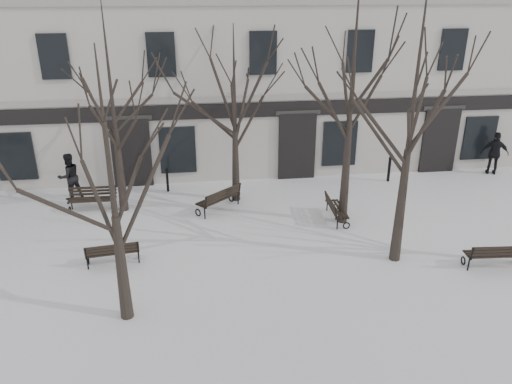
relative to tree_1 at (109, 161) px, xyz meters
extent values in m
plane|color=white|center=(2.85, 1.25, -4.29)|extent=(100.00, 100.00, 0.00)
cube|color=#B5AFA7|center=(2.85, 14.25, 1.21)|extent=(40.00, 10.00, 11.00)
cube|color=#9A938D|center=(2.85, 9.22, -0.69)|extent=(40.00, 0.12, 0.25)
cube|color=#9A938D|center=(2.85, 9.22, 3.01)|extent=(40.00, 0.12, 0.25)
cube|color=black|center=(2.85, 9.21, -1.19)|extent=(40.00, 0.10, 0.60)
cube|color=black|center=(-5.25, 9.20, -2.79)|extent=(1.50, 0.14, 2.00)
cube|color=black|center=(-0.65, 9.19, -2.84)|extent=(1.60, 0.22, 2.90)
cube|color=#2D2B28|center=(-0.65, 9.15, -1.34)|extent=(1.90, 0.08, 0.18)
cube|color=black|center=(1.25, 9.20, -2.79)|extent=(1.50, 0.14, 2.00)
cube|color=black|center=(6.35, 9.19, -2.84)|extent=(1.60, 0.22, 2.90)
cube|color=#2D2B28|center=(6.35, 9.15, -1.34)|extent=(1.90, 0.08, 0.18)
cube|color=black|center=(8.25, 9.20, -2.79)|extent=(1.50, 0.14, 2.00)
cube|color=black|center=(12.85, 9.19, -2.84)|extent=(1.60, 0.22, 2.90)
cube|color=#2D2B28|center=(12.85, 9.15, -1.34)|extent=(1.90, 0.08, 0.18)
cube|color=black|center=(14.75, 9.20, -2.79)|extent=(1.50, 0.14, 2.00)
cube|color=black|center=(-3.15, 9.20, 1.11)|extent=(1.10, 0.14, 1.70)
cube|color=black|center=(0.85, 9.20, 1.11)|extent=(1.10, 0.14, 1.70)
cube|color=black|center=(4.85, 9.20, 1.11)|extent=(1.10, 0.14, 1.70)
cube|color=black|center=(8.85, 9.20, 1.11)|extent=(1.10, 0.14, 1.70)
cube|color=black|center=(12.85, 9.20, 1.11)|extent=(1.10, 0.14, 1.70)
cone|color=black|center=(0.00, 0.00, -2.85)|extent=(0.34, 0.34, 2.88)
cone|color=black|center=(7.99, 1.89, -2.49)|extent=(0.34, 0.34, 3.58)
cone|color=black|center=(-0.81, 6.74, -2.70)|extent=(0.34, 0.34, 3.17)
cone|color=black|center=(3.51, 7.14, -2.88)|extent=(0.34, 0.34, 2.81)
cone|color=black|center=(7.13, 4.69, -2.41)|extent=(0.34, 0.34, 3.75)
torus|color=black|center=(0.04, 3.01, -4.16)|extent=(0.08, 0.26, 0.26)
cylinder|color=black|center=(0.08, 2.69, -4.09)|extent=(0.04, 0.04, 0.40)
cube|color=black|center=(0.06, 2.85, -3.89)|extent=(0.11, 0.49, 0.04)
torus|color=black|center=(-1.46, 2.82, -4.16)|extent=(0.08, 0.26, 0.26)
cylinder|color=black|center=(-1.42, 2.50, -4.09)|extent=(0.04, 0.04, 0.40)
cube|color=black|center=(-1.44, 2.66, -3.89)|extent=(0.11, 0.49, 0.04)
cube|color=black|center=(-0.72, 2.95, -3.87)|extent=(1.59, 0.28, 0.03)
cube|color=black|center=(-0.70, 2.82, -3.87)|extent=(1.59, 0.28, 0.03)
cube|color=black|center=(-0.68, 2.70, -3.87)|extent=(1.59, 0.28, 0.03)
cube|color=black|center=(-0.67, 2.58, -3.87)|extent=(1.59, 0.28, 0.03)
cube|color=black|center=(-0.66, 2.54, -3.75)|extent=(1.58, 0.23, 0.08)
cube|color=black|center=(-0.66, 2.52, -3.65)|extent=(1.58, 0.23, 0.08)
cube|color=black|center=(-0.66, 2.50, -3.54)|extent=(1.58, 0.23, 0.08)
cylinder|color=black|center=(0.09, 2.62, -3.71)|extent=(0.05, 0.13, 0.44)
cylinder|color=black|center=(-1.41, 2.43, -3.71)|extent=(0.05, 0.13, 0.44)
torus|color=black|center=(9.95, 1.30, -4.15)|extent=(0.07, 0.28, 0.28)
cylinder|color=black|center=(9.92, 0.95, -4.07)|extent=(0.05, 0.05, 0.43)
cube|color=black|center=(9.94, 1.13, -3.85)|extent=(0.09, 0.53, 0.05)
cube|color=black|center=(10.77, 1.27, -3.84)|extent=(1.73, 0.22, 0.03)
cube|color=black|center=(10.76, 1.14, -3.84)|extent=(1.73, 0.22, 0.03)
cube|color=black|center=(10.75, 1.00, -3.84)|extent=(1.73, 0.22, 0.03)
cube|color=black|center=(10.74, 0.87, -3.84)|extent=(1.73, 0.22, 0.03)
cube|color=black|center=(10.73, 0.83, -3.71)|extent=(1.72, 0.17, 0.09)
cube|color=black|center=(10.73, 0.81, -3.60)|extent=(1.72, 0.17, 0.09)
cube|color=black|center=(10.73, 0.79, -3.48)|extent=(1.72, 0.17, 0.09)
cylinder|color=black|center=(9.92, 0.88, -3.66)|extent=(0.05, 0.14, 0.48)
torus|color=black|center=(-2.79, 6.66, -4.15)|extent=(0.05, 0.28, 0.28)
cylinder|color=black|center=(-2.79, 7.01, -4.07)|extent=(0.05, 0.05, 0.44)
cube|color=black|center=(-2.79, 6.84, -3.85)|extent=(0.06, 0.54, 0.05)
torus|color=black|center=(-1.13, 6.63, -4.15)|extent=(0.05, 0.28, 0.28)
cylinder|color=black|center=(-1.13, 6.98, -4.07)|extent=(0.05, 0.05, 0.44)
cube|color=black|center=(-1.13, 6.80, -3.85)|extent=(0.06, 0.54, 0.05)
cube|color=black|center=(-1.97, 6.60, -3.83)|extent=(1.76, 0.13, 0.03)
cube|color=black|center=(-1.96, 6.74, -3.83)|extent=(1.76, 0.13, 0.03)
cube|color=black|center=(-1.96, 6.88, -3.83)|extent=(1.76, 0.13, 0.03)
cube|color=black|center=(-1.96, 7.01, -3.83)|extent=(1.76, 0.13, 0.03)
cube|color=black|center=(-1.96, 7.05, -3.70)|extent=(1.76, 0.07, 0.09)
cube|color=black|center=(-1.95, 7.07, -3.58)|extent=(1.76, 0.07, 0.09)
cube|color=black|center=(-1.95, 7.10, -3.47)|extent=(1.76, 0.07, 0.09)
cylinder|color=black|center=(-2.78, 7.09, -3.65)|extent=(0.04, 0.14, 0.49)
cylinder|color=black|center=(-1.13, 7.05, -3.65)|extent=(0.04, 0.14, 0.49)
torus|color=black|center=(3.29, 6.96, -4.14)|extent=(0.24, 0.26, 0.30)
cylinder|color=black|center=(3.54, 6.67, -4.05)|extent=(0.05, 0.05, 0.47)
cube|color=black|center=(3.42, 6.82, -3.82)|extent=(0.41, 0.46, 0.05)
torus|color=black|center=(1.96, 5.80, -4.14)|extent=(0.24, 0.26, 0.30)
cylinder|color=black|center=(2.21, 5.52, -4.05)|extent=(0.05, 0.05, 0.47)
cube|color=black|center=(2.08, 5.66, -3.82)|extent=(0.41, 0.46, 0.05)
cube|color=black|center=(2.60, 6.41, -3.80)|extent=(1.47, 1.29, 0.04)
cube|color=black|center=(2.70, 6.30, -3.80)|extent=(1.47, 1.29, 0.04)
cube|color=black|center=(2.79, 6.19, -3.80)|extent=(1.47, 1.29, 0.04)
cube|color=black|center=(2.89, 6.08, -3.80)|extent=(1.47, 1.29, 0.04)
cube|color=black|center=(2.91, 6.05, -3.66)|extent=(1.43, 1.25, 0.09)
cube|color=black|center=(2.93, 6.03, -3.54)|extent=(1.43, 1.25, 0.09)
cube|color=black|center=(2.94, 6.02, -3.41)|extent=(1.43, 1.25, 0.09)
cylinder|color=black|center=(3.59, 6.61, -3.61)|extent=(0.13, 0.14, 0.52)
cylinder|color=black|center=(2.26, 5.46, -3.61)|extent=(0.13, 0.14, 0.52)
torus|color=black|center=(7.11, 4.08, -4.16)|extent=(0.27, 0.05, 0.27)
cylinder|color=black|center=(6.78, 4.09, -4.08)|extent=(0.05, 0.05, 0.41)
cube|color=black|center=(6.94, 4.09, -3.87)|extent=(0.50, 0.06, 0.05)
torus|color=black|center=(7.15, 5.64, -4.16)|extent=(0.27, 0.05, 0.27)
cylinder|color=black|center=(6.82, 5.65, -4.08)|extent=(0.05, 0.05, 0.41)
cube|color=black|center=(6.99, 5.65, -3.87)|extent=(0.50, 0.06, 0.05)
cube|color=black|center=(7.17, 4.86, -3.86)|extent=(0.13, 1.65, 0.03)
cube|color=black|center=(7.04, 4.87, -3.86)|extent=(0.13, 1.65, 0.03)
cube|color=black|center=(6.91, 4.87, -3.86)|extent=(0.13, 1.65, 0.03)
cube|color=black|center=(6.78, 4.87, -3.86)|extent=(0.13, 1.65, 0.03)
cube|color=black|center=(6.75, 4.87, -3.74)|extent=(0.08, 1.65, 0.08)
cube|color=black|center=(6.73, 4.87, -3.63)|extent=(0.08, 1.65, 0.08)
cube|color=black|center=(6.71, 4.88, -3.52)|extent=(0.08, 1.65, 0.08)
cylinder|color=black|center=(6.70, 4.10, -3.69)|extent=(0.13, 0.04, 0.46)
cylinder|color=black|center=(6.75, 5.65, -3.69)|extent=(0.13, 0.04, 0.46)
cylinder|color=black|center=(0.78, 8.36, -3.83)|extent=(0.11, 0.11, 0.91)
sphere|color=black|center=(0.78, 8.36, -3.36)|extent=(0.13, 0.13, 0.13)
cylinder|color=black|center=(10.25, 8.27, -3.77)|extent=(0.12, 0.12, 1.03)
sphere|color=black|center=(10.25, 8.27, -3.24)|extent=(0.14, 0.14, 0.14)
imported|color=black|center=(-3.00, 8.12, -4.29)|extent=(1.16, 1.12, 1.88)
imported|color=black|center=(15.23, 8.55, -4.29)|extent=(1.23, 0.90, 1.93)
camera|label=1|loc=(1.93, -11.01, 3.74)|focal=35.00mm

